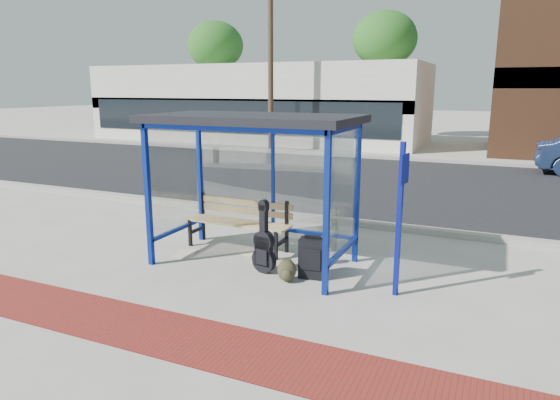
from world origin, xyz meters
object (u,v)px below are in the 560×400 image
at_px(bench, 239,220).
at_px(backpack, 287,271).
at_px(suitcase, 312,258).
at_px(guitar_bag, 264,248).

bearing_deg(bench, backpack, -36.75).
bearing_deg(backpack, bench, 117.76).
relative_size(bench, backpack, 5.80).
bearing_deg(bench, suitcase, -24.26).
bearing_deg(guitar_bag, backpack, -11.78).
distance_m(guitar_bag, suitcase, 0.77).
bearing_deg(suitcase, bench, 146.64).
height_order(bench, guitar_bag, guitar_bag).
distance_m(bench, suitcase, 1.90).
height_order(bench, backpack, bench).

